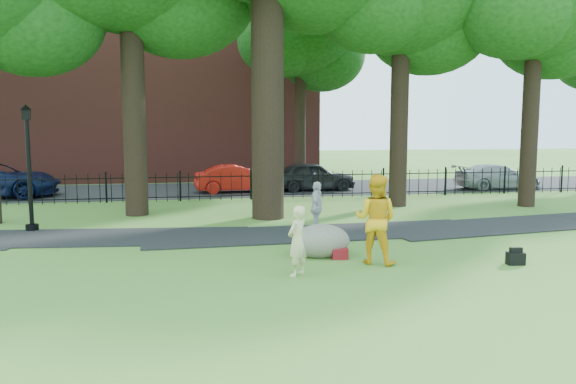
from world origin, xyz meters
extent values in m
plane|color=#437127|center=(0.00, 0.00, 0.00)|extent=(120.00, 120.00, 0.00)
cube|color=black|center=(1.00, 3.90, 0.00)|extent=(36.07, 3.85, 0.03)
cube|color=black|center=(0.00, 16.00, 0.00)|extent=(80.00, 7.00, 0.02)
cube|color=black|center=(0.00, 12.00, 1.02)|extent=(44.00, 0.04, 0.04)
cube|color=black|center=(0.00, 12.00, 0.18)|extent=(44.00, 0.04, 0.04)
cube|color=maroon|center=(-4.00, 24.00, 6.00)|extent=(18.00, 8.00, 12.00)
cylinder|color=black|center=(0.00, 7.00, 5.25)|extent=(1.10, 1.10, 10.50)
ellipsoid|color=#0E3610|center=(-7.65, 8.25, 6.82)|extent=(4.80, 4.80, 4.08)
cylinder|color=black|center=(-4.50, 8.50, 4.55)|extent=(0.80, 0.80, 9.10)
cylinder|color=black|center=(5.50, 9.00, 4.20)|extent=(0.70, 0.70, 8.40)
ellipsoid|color=#0E3610|center=(6.98, 9.82, 7.44)|extent=(5.28, 5.28, 4.49)
cylinder|color=black|center=(10.50, 8.00, 4.02)|extent=(0.64, 0.64, 8.05)
ellipsoid|color=#0E3610|center=(11.89, 8.78, 7.13)|extent=(4.96, 4.96, 4.22)
ellipsoid|color=#0E3610|center=(9.26, 7.38, 7.59)|extent=(4.65, 4.65, 3.95)
imported|color=beige|center=(-0.50, -0.57, 0.75)|extent=(0.64, 0.64, 1.50)
imported|color=#EDA414|center=(1.48, 0.15, 1.03)|extent=(1.27, 1.22, 2.06)
imported|color=#B9B9BE|center=(0.96, 3.79, 0.78)|extent=(0.68, 0.99, 1.55)
ellipsoid|color=#6B6659|center=(0.43, 1.13, 0.42)|extent=(1.64, 1.38, 0.84)
cylinder|color=black|center=(-7.37, 5.86, 1.67)|extent=(0.13, 0.13, 3.34)
cylinder|color=black|center=(-7.37, 5.86, 0.10)|extent=(0.38, 0.38, 0.21)
cube|color=black|center=(-7.37, 5.86, 3.50)|extent=(0.26, 0.26, 0.31)
cone|color=black|center=(-7.37, 5.86, 3.70)|extent=(0.33, 0.33, 0.17)
cube|color=black|center=(4.60, -0.55, 0.14)|extent=(0.41, 0.28, 0.29)
cube|color=maroon|center=(0.80, 0.70, 0.13)|extent=(0.40, 0.27, 0.26)
imported|color=#A7140C|center=(-0.35, 14.74, 0.66)|extent=(4.09, 1.64, 1.32)
imported|color=black|center=(3.37, 14.82, 0.71)|extent=(4.22, 1.83, 1.42)
imported|color=#919399|center=(12.63, 13.69, 0.63)|extent=(4.35, 1.84, 1.25)
camera|label=1|loc=(-2.80, -11.95, 3.14)|focal=35.00mm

